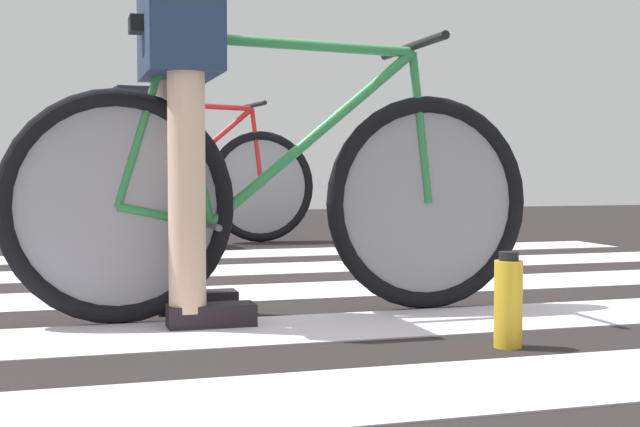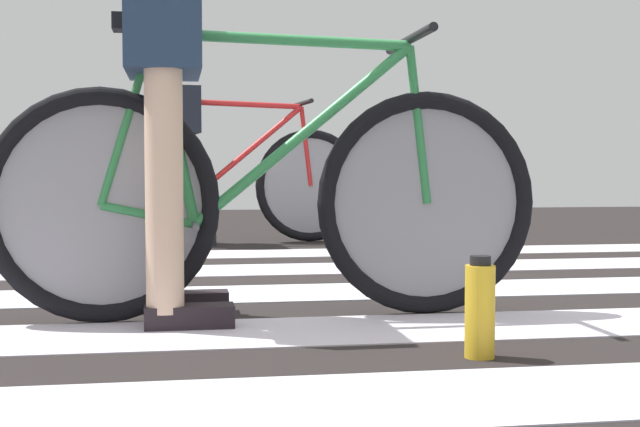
{
  "view_description": "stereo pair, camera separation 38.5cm",
  "coord_description": "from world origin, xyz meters",
  "px_view_note": "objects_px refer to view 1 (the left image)",
  "views": [
    {
      "loc": [
        -0.47,
        -2.82,
        0.49
      ],
      "look_at": [
        0.39,
        0.13,
        0.34
      ],
      "focal_mm": 48.95,
      "sensor_mm": 36.0,
      "label": 1
    },
    {
      "loc": [
        -0.08,
        -2.82,
        0.49
      ],
      "look_at": [
        0.39,
        0.13,
        0.34
      ],
      "focal_mm": 48.95,
      "sensor_mm": 36.0,
      "label": 2
    }
  ],
  "objects_px": {
    "cyclist_1_of_2": "(181,105)",
    "water_bottle": "(508,302)",
    "bicycle_2_of_2": "(183,183)",
    "cyclist_2_of_2": "(132,144)",
    "bicycle_1_of_2": "(280,196)"
  },
  "relations": [
    {
      "from": "bicycle_2_of_2",
      "to": "cyclist_2_of_2",
      "type": "height_order",
      "value": "cyclist_2_of_2"
    },
    {
      "from": "cyclist_1_of_2",
      "to": "bicycle_2_of_2",
      "type": "xyz_separation_m",
      "value": [
        0.36,
        2.75,
        -0.28
      ]
    },
    {
      "from": "cyclist_1_of_2",
      "to": "water_bottle",
      "type": "bearing_deg",
      "value": -40.3
    },
    {
      "from": "bicycle_1_of_2",
      "to": "bicycle_2_of_2",
      "type": "relative_size",
      "value": 1.0
    },
    {
      "from": "bicycle_2_of_2",
      "to": "water_bottle",
      "type": "xyz_separation_m",
      "value": [
        0.42,
        -3.39,
        -0.26
      ]
    },
    {
      "from": "cyclist_1_of_2",
      "to": "cyclist_2_of_2",
      "type": "distance_m",
      "value": 2.71
    },
    {
      "from": "bicycle_1_of_2",
      "to": "water_bottle",
      "type": "distance_m",
      "value": 0.84
    },
    {
      "from": "cyclist_1_of_2",
      "to": "cyclist_2_of_2",
      "type": "xyz_separation_m",
      "value": [
        0.05,
        2.71,
        -0.05
      ]
    },
    {
      "from": "cyclist_2_of_2",
      "to": "water_bottle",
      "type": "distance_m",
      "value": 3.48
    },
    {
      "from": "bicycle_1_of_2",
      "to": "bicycle_2_of_2",
      "type": "bearing_deg",
      "value": 88.74
    },
    {
      "from": "cyclist_1_of_2",
      "to": "bicycle_2_of_2",
      "type": "bearing_deg",
      "value": 82.3
    },
    {
      "from": "bicycle_1_of_2",
      "to": "bicycle_2_of_2",
      "type": "height_order",
      "value": "same"
    },
    {
      "from": "cyclist_1_of_2",
      "to": "water_bottle",
      "type": "height_order",
      "value": "cyclist_1_of_2"
    },
    {
      "from": "cyclist_1_of_2",
      "to": "cyclist_2_of_2",
      "type": "relative_size",
      "value": 1.08
    },
    {
      "from": "bicycle_2_of_2",
      "to": "water_bottle",
      "type": "bearing_deg",
      "value": -88.92
    }
  ]
}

